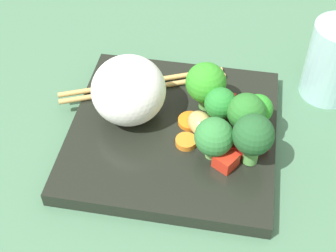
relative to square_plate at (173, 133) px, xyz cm
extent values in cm
cube|color=#457151|center=(0.00, 0.00, -1.97)|extent=(110.00, 110.00, 2.00)
cube|color=black|center=(0.00, 0.00, 0.00)|extent=(25.38, 25.38, 1.94)
ellipsoid|color=white|center=(-5.70, 1.28, 5.16)|extent=(11.69, 11.76, 8.37)
cylinder|color=#54A049|center=(9.70, -3.59, 2.35)|extent=(2.14, 2.44, 2.98)
sphere|color=#225529|center=(9.58, -3.57, 5.30)|extent=(4.76, 4.76, 4.76)
cylinder|color=#649D3C|center=(5.40, 1.52, 2.21)|extent=(2.49, 2.41, 2.72)
sphere|color=#26802F|center=(5.47, 1.49, 4.60)|extent=(3.91, 3.91, 3.91)
cylinder|color=#62AD50|center=(3.62, 4.51, 2.22)|extent=(2.54, 2.65, 2.64)
sphere|color=green|center=(3.35, 4.40, 5.05)|extent=(5.09, 5.09, 5.09)
cylinder|color=#77C14E|center=(8.36, -0.36, 2.34)|extent=(2.49, 2.34, 2.89)
sphere|color=#2A7229|center=(8.59, -0.40, 5.15)|extent=(4.51, 4.51, 4.51)
cylinder|color=#7CBD5D|center=(5.26, -3.73, 1.87)|extent=(2.18, 2.26, 1.96)
sphere|color=#317B39|center=(5.30, -3.55, 4.12)|extent=(4.57, 4.57, 4.57)
cylinder|color=#5C9F49|center=(10.10, 1.81, 1.92)|extent=(2.20, 2.12, 2.00)
sphere|color=green|center=(9.98, 1.88, 4.08)|extent=(3.59, 3.59, 3.59)
cylinder|color=orange|center=(5.25, -1.37, 1.31)|extent=(4.43, 4.43, 0.68)
cylinder|color=orange|center=(7.69, 3.36, 1.26)|extent=(2.64, 2.64, 0.58)
cylinder|color=orange|center=(1.97, -2.39, 1.36)|extent=(3.60, 3.60, 0.77)
cylinder|color=orange|center=(1.97, 1.18, 1.26)|extent=(4.21, 4.21, 0.58)
cube|color=red|center=(6.94, -4.86, 1.86)|extent=(3.22, 3.25, 1.77)
cube|color=red|center=(7.46, -2.18, 1.93)|extent=(3.51, 3.54, 1.92)
cube|color=red|center=(5.69, 4.75, 1.75)|extent=(3.10, 3.12, 1.56)
cube|color=red|center=(10.39, -1.07, 1.77)|extent=(2.95, 2.88, 1.59)
ellipsoid|color=tan|center=(3.38, -0.46, 2.30)|extent=(4.62, 4.74, 2.65)
cylinder|color=tan|center=(-5.43, 7.23, 1.32)|extent=(20.97, 9.56, 0.70)
cylinder|color=tan|center=(-4.91, 6.04, 1.32)|extent=(20.97, 9.56, 0.70)
cylinder|color=#ACDADC|center=(19.36, 12.26, 4.39)|extent=(7.26, 7.26, 10.72)
camera|label=1|loc=(6.65, -41.56, 45.73)|focal=53.02mm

